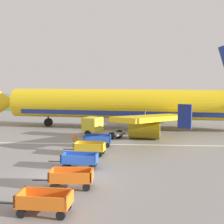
% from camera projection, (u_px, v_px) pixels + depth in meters
% --- Properties ---
extents(ground_plane, '(220.00, 220.00, 0.00)m').
position_uv_depth(ground_plane, '(66.00, 177.00, 21.63)').
color(ground_plane, gray).
extents(grass_strip, '(220.00, 28.00, 0.06)m').
position_uv_depth(grass_strip, '(117.00, 105.00, 76.91)').
color(grass_strip, '#477A38').
rests_on(grass_strip, ground).
extents(apron_stripe, '(120.00, 0.36, 0.01)m').
position_uv_depth(apron_stripe, '(89.00, 144.00, 32.20)').
color(apron_stripe, silver).
rests_on(apron_stripe, ground).
extents(airplane, '(37.66, 30.31, 11.34)m').
position_uv_depth(airplane, '(135.00, 105.00, 41.42)').
color(airplane, yellow).
rests_on(airplane, ground).
extents(baggage_cart_nearest, '(3.58, 1.52, 1.07)m').
position_uv_depth(baggage_cart_nearest, '(44.00, 202.00, 15.63)').
color(baggage_cart_nearest, orange).
rests_on(baggage_cart_nearest, ground).
extents(baggage_cart_second_in_row, '(3.58, 1.51, 1.07)m').
position_uv_depth(baggage_cart_second_in_row, '(71.00, 178.00, 19.37)').
color(baggage_cart_second_in_row, orange).
rests_on(baggage_cart_second_in_row, ground).
extents(baggage_cart_third_in_row, '(3.58, 1.51, 1.07)m').
position_uv_depth(baggage_cart_third_in_row, '(80.00, 160.00, 23.54)').
color(baggage_cart_third_in_row, '#234CB2').
rests_on(baggage_cart_third_in_row, ground).
extents(baggage_cart_fourth_in_row, '(3.60, 1.63, 1.07)m').
position_uv_depth(baggage_cart_fourth_in_row, '(90.00, 148.00, 27.53)').
color(baggage_cart_fourth_in_row, gold).
rests_on(baggage_cart_fourth_in_row, ground).
extents(baggage_cart_far_end, '(3.58, 1.52, 1.07)m').
position_uv_depth(baggage_cart_far_end, '(97.00, 140.00, 31.03)').
color(baggage_cart_far_end, '#234CB2').
rests_on(baggage_cart_far_end, ground).
extents(service_truck_beside_carts, '(4.77, 3.49, 2.10)m').
position_uv_depth(service_truck_beside_carts, '(96.00, 127.00, 36.13)').
color(service_truck_beside_carts, slate).
rests_on(service_truck_beside_carts, ground).
extents(traffic_cone_near_plane, '(0.55, 0.55, 0.72)m').
position_uv_depth(traffic_cone_near_plane, '(75.00, 136.00, 34.50)').
color(traffic_cone_near_plane, orange).
rests_on(traffic_cone_near_plane, ground).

